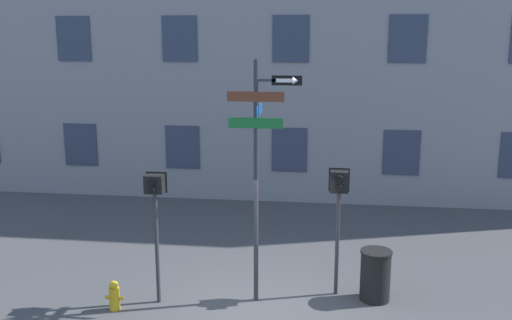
{
  "coord_description": "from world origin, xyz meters",
  "views": [
    {
      "loc": [
        1.19,
        -9.95,
        5.19
      ],
      "look_at": [
        -0.16,
        0.55,
        2.88
      ],
      "focal_mm": 40.0,
      "sensor_mm": 36.0,
      "label": 1
    }
  ],
  "objects_px": {
    "pedestrian_signal_right": "(339,196)",
    "fire_hydrant": "(114,296)",
    "pedestrian_signal_left": "(155,202)",
    "street_sign_pole": "(259,160)",
    "trash_bin": "(375,275)"
  },
  "relations": [
    {
      "from": "pedestrian_signal_left",
      "to": "fire_hydrant",
      "type": "bearing_deg",
      "value": -150.22
    },
    {
      "from": "pedestrian_signal_right",
      "to": "fire_hydrant",
      "type": "bearing_deg",
      "value": -163.69
    },
    {
      "from": "fire_hydrant",
      "to": "trash_bin",
      "type": "xyz_separation_m",
      "value": [
        5.02,
        1.09,
        0.23
      ]
    },
    {
      "from": "fire_hydrant",
      "to": "trash_bin",
      "type": "distance_m",
      "value": 5.14
    },
    {
      "from": "street_sign_pole",
      "to": "trash_bin",
      "type": "height_order",
      "value": "street_sign_pole"
    },
    {
      "from": "pedestrian_signal_left",
      "to": "fire_hydrant",
      "type": "distance_m",
      "value": 1.99
    },
    {
      "from": "street_sign_pole",
      "to": "trash_bin",
      "type": "distance_m",
      "value": 3.31
    },
    {
      "from": "pedestrian_signal_left",
      "to": "pedestrian_signal_right",
      "type": "xyz_separation_m",
      "value": [
        3.5,
        0.82,
        0.01
      ]
    },
    {
      "from": "street_sign_pole",
      "to": "pedestrian_signal_left",
      "type": "height_order",
      "value": "street_sign_pole"
    },
    {
      "from": "pedestrian_signal_left",
      "to": "trash_bin",
      "type": "distance_m",
      "value": 4.59
    },
    {
      "from": "pedestrian_signal_left",
      "to": "pedestrian_signal_right",
      "type": "relative_size",
      "value": 1.01
    },
    {
      "from": "street_sign_pole",
      "to": "fire_hydrant",
      "type": "distance_m",
      "value": 3.83
    },
    {
      "from": "pedestrian_signal_left",
      "to": "pedestrian_signal_right",
      "type": "height_order",
      "value": "pedestrian_signal_left"
    },
    {
      "from": "street_sign_pole",
      "to": "pedestrian_signal_right",
      "type": "xyz_separation_m",
      "value": [
        1.53,
        0.49,
        -0.79
      ]
    },
    {
      "from": "pedestrian_signal_right",
      "to": "trash_bin",
      "type": "distance_m",
      "value": 1.76
    }
  ]
}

